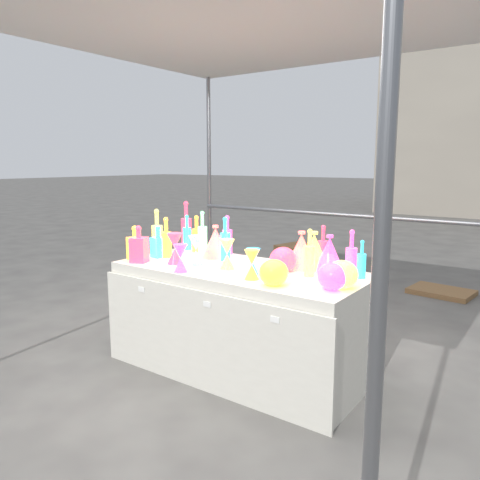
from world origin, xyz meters
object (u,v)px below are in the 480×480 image
Objects in this scene: cardboard_box_closed at (302,263)px; bottle_0 at (197,234)px; decanter_0 at (135,243)px; display_table at (239,319)px; lampshade_0 at (216,241)px; globe_0 at (274,274)px; hourglass_0 at (175,248)px.

cardboard_box_closed is 1.98× the size of bottle_0.
decanter_0 is at bearing -107.31° from bottle_0.
display_table is 0.65m from lampshade_0.
lampshade_0 reaches higher than display_table.
bottle_0 is (0.22, -2.28, 0.68)m from cardboard_box_closed.
globe_0 is at bearing -51.36° from cardboard_box_closed.
lampshade_0 is (-0.37, 0.19, 0.50)m from display_table.
hourglass_0 is 0.92m from globe_0.
globe_0 is (0.44, -0.26, 0.45)m from display_table.
decanter_0 is at bearing -168.46° from hourglass_0.
globe_0 is at bearing -30.65° from display_table.
display_table is at bearing -24.61° from bottle_0.
cardboard_box_closed is 2.36× the size of lampshade_0.
cardboard_box_closed is at bearing 110.49° from lampshade_0.
hourglass_0 is (0.18, -0.45, -0.04)m from bottle_0.
display_table is at bearing 149.35° from globe_0.
cardboard_box_closed is 3.37× the size of globe_0.
display_table is 6.99× the size of decanter_0.
decanter_0 reaches higher than globe_0.
hourglass_0 is 0.89× the size of lampshade_0.
globe_0 is at bearing -6.63° from hourglass_0.
decanter_0 is 0.61m from lampshade_0.
bottle_0 is at bearing 168.74° from lampshade_0.
decanter_0 is 0.35m from hourglass_0.
hourglass_0 is at bearing 31.16° from decanter_0.
display_table is 0.89m from bottle_0.
decanter_0 is 1.47× the size of globe_0.
lampshade_0 reaches higher than cardboard_box_closed.
hourglass_0 is (0.39, -2.74, 0.64)m from cardboard_box_closed.
decanter_0 is at bearing -75.00° from cardboard_box_closed.
hourglass_0 reaches higher than cardboard_box_closed.
display_table is 0.68m from globe_0.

